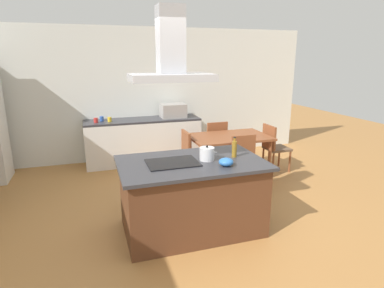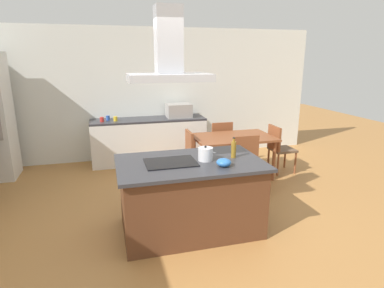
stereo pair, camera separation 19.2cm
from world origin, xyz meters
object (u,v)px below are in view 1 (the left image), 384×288
(mixing_bowl, at_px, (226,162))
(chair_facing_back_wall, at_px, (215,140))
(olive_oil_bottle, at_px, (234,149))
(dining_table, at_px, (229,140))
(range_hood, at_px, (171,57))
(countertop_microwave, at_px, (173,111))
(cooktop, at_px, (173,163))
(coffee_mug_red, at_px, (96,120))
(tea_kettle, at_px, (207,154))
(coffee_mug_blue, at_px, (102,119))
(chair_facing_island, at_px, (246,160))
(chair_at_right_end, at_px, (273,145))
(coffee_mug_yellow, at_px, (110,119))
(chair_at_left_end, at_px, (180,153))

(mixing_bowl, distance_m, chair_facing_back_wall, 2.73)
(olive_oil_bottle, xyz_separation_m, dining_table, (0.67, 1.60, -0.34))
(chair_facing_back_wall, bearing_deg, range_hood, -122.80)
(countertop_microwave, relative_size, chair_facing_back_wall, 0.56)
(mixing_bowl, distance_m, dining_table, 2.10)
(cooktop, bearing_deg, coffee_mug_red, 105.53)
(cooktop, relative_size, mixing_bowl, 3.54)
(mixing_bowl, relative_size, countertop_microwave, 0.34)
(tea_kettle, distance_m, coffee_mug_blue, 3.14)
(chair_facing_island, bearing_deg, chair_facing_back_wall, 90.00)
(cooktop, relative_size, tea_kettle, 2.60)
(mixing_bowl, bearing_deg, chair_at_right_end, 46.00)
(cooktop, relative_size, coffee_mug_red, 6.67)
(dining_table, height_order, chair_facing_island, chair_facing_island)
(dining_table, bearing_deg, range_hood, -132.39)
(coffee_mug_red, xyz_separation_m, dining_table, (2.24, -1.20, -0.28))
(coffee_mug_blue, bearing_deg, countertop_microwave, -2.17)
(countertop_microwave, xyz_separation_m, coffee_mug_yellow, (-1.29, -0.07, -0.09))
(mixing_bowl, xyz_separation_m, chair_facing_island, (0.90, 1.21, -0.44))
(tea_kettle, xyz_separation_m, coffee_mug_red, (-1.21, 2.82, -0.03))
(dining_table, bearing_deg, olive_oil_bottle, -112.57)
(countertop_microwave, bearing_deg, chair_at_right_end, -38.53)
(chair_at_left_end, bearing_deg, cooktop, -108.78)
(tea_kettle, height_order, coffee_mug_yellow, tea_kettle)
(tea_kettle, relative_size, range_hood, 0.26)
(coffee_mug_blue, xyz_separation_m, coffee_mug_yellow, (0.14, -0.12, 0.00))
(chair_at_left_end, bearing_deg, coffee_mug_yellow, 131.32)
(range_hood, bearing_deg, coffee_mug_yellow, 100.54)
(olive_oil_bottle, relative_size, coffee_mug_yellow, 2.86)
(coffee_mug_red, distance_m, dining_table, 2.56)
(coffee_mug_blue, relative_size, chair_facing_island, 0.10)
(mixing_bowl, distance_m, chair_facing_island, 1.57)
(tea_kettle, distance_m, chair_facing_island, 1.48)
(coffee_mug_blue, bearing_deg, coffee_mug_yellow, -41.07)
(olive_oil_bottle, distance_m, coffee_mug_yellow, 3.11)
(olive_oil_bottle, height_order, coffee_mug_yellow, olive_oil_bottle)
(chair_facing_island, relative_size, chair_at_left_end, 1.00)
(chair_facing_island, xyz_separation_m, chair_at_right_end, (0.92, 0.67, 0.00))
(olive_oil_bottle, distance_m, coffee_mug_red, 3.22)
(cooktop, height_order, chair_at_left_end, cooktop)
(chair_facing_back_wall, bearing_deg, coffee_mug_red, 166.44)
(countertop_microwave, xyz_separation_m, coffee_mug_blue, (-1.43, 0.05, -0.09))
(coffee_mug_red, height_order, chair_at_left_end, coffee_mug_red)
(dining_table, relative_size, range_hood, 1.56)
(countertop_microwave, distance_m, coffee_mug_red, 1.55)
(tea_kettle, relative_size, chair_facing_island, 0.26)
(mixing_bowl, bearing_deg, coffee_mug_yellow, 109.32)
(chair_at_right_end, distance_m, chair_at_left_end, 1.83)
(cooktop, distance_m, coffee_mug_blue, 3.01)
(cooktop, distance_m, dining_table, 2.18)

